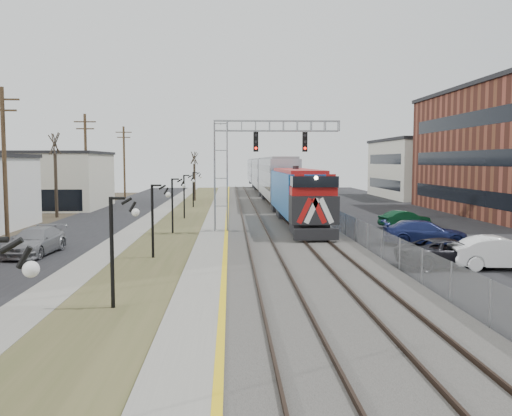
{
  "coord_description": "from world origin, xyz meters",
  "views": [
    {
      "loc": [
        0.17,
        -11.04,
        5.24
      ],
      "look_at": [
        1.62,
        19.33,
        2.6
      ],
      "focal_mm": 38.0,
      "sensor_mm": 36.0,
      "label": 1
    }
  ],
  "objects": [
    {
      "name": "car_lot_c",
      "position": [
        10.92,
        14.75,
        0.71
      ],
      "size": [
        5.37,
        3.0,
        1.42
      ],
      "primitive_type": "imported",
      "rotation": [
        0.0,
        0.0,
        1.7
      ],
      "color": "black",
      "rests_on": "ground"
    },
    {
      "name": "car_lot_b",
      "position": [
        13.2,
        14.13,
        0.79
      ],
      "size": [
        4.92,
        2.19,
        1.57
      ],
      "primitive_type": "imported",
      "rotation": [
        0.0,
        0.0,
        1.46
      ],
      "color": "white",
      "rests_on": "ground"
    },
    {
      "name": "track_near",
      "position": [
        2.0,
        35.0,
        0.28
      ],
      "size": [
        1.58,
        120.0,
        0.15
      ],
      "color": "#2D2119",
      "rests_on": "ballast_bed"
    },
    {
      "name": "bare_trees",
      "position": [
        -12.66,
        38.91,
        2.7
      ],
      "size": [
        12.3,
        42.3,
        5.95
      ],
      "color": "#382D23",
      "rests_on": "ground"
    },
    {
      "name": "utility_poles",
      "position": [
        -14.5,
        25.0,
        5.0
      ],
      "size": [
        0.28,
        80.28,
        10.0
      ],
      "color": "#4C3823",
      "rests_on": "ground"
    },
    {
      "name": "signal_gantry",
      "position": [
        1.22,
        27.99,
        5.59
      ],
      "size": [
        9.0,
        1.07,
        8.15
      ],
      "color": "gray",
      "rests_on": "ground"
    },
    {
      "name": "fence",
      "position": [
        8.2,
        35.0,
        0.8
      ],
      "size": [
        0.04,
        120.0,
        1.6
      ],
      "primitive_type": "cube",
      "color": "gray",
      "rests_on": "ground"
    },
    {
      "name": "street_west",
      "position": [
        -11.5,
        35.0,
        0.02
      ],
      "size": [
        7.0,
        120.0,
        0.04
      ],
      "primitive_type": "cube",
      "color": "black",
      "rests_on": "ground"
    },
    {
      "name": "train",
      "position": [
        5.5,
        66.52,
        2.92
      ],
      "size": [
        3.0,
        85.85,
        5.33
      ],
      "color": "#124E99",
      "rests_on": "ground"
    },
    {
      "name": "lampposts",
      "position": [
        -4.0,
        18.29,
        2.0
      ],
      "size": [
        0.14,
        62.14,
        4.0
      ],
      "color": "black",
      "rests_on": "ground"
    },
    {
      "name": "platform_edge",
      "position": [
        -0.12,
        35.0,
        0.24
      ],
      "size": [
        0.24,
        120.0,
        0.01
      ],
      "primitive_type": "cube",
      "color": "gold",
      "rests_on": "platform"
    },
    {
      "name": "car_street_b",
      "position": [
        -10.71,
        19.37,
        0.75
      ],
      "size": [
        2.46,
        5.28,
        1.49
      ],
      "primitive_type": "imported",
      "rotation": [
        0.0,
        0.0,
        -0.07
      ],
      "color": "gray",
      "rests_on": "ground"
    },
    {
      "name": "parking_lot",
      "position": [
        16.0,
        35.0,
        0.02
      ],
      "size": [
        16.0,
        120.0,
        0.04
      ],
      "primitive_type": "cube",
      "color": "black",
      "rests_on": "ground"
    },
    {
      "name": "car_lot_f",
      "position": [
        13.81,
        30.46,
        0.66
      ],
      "size": [
        4.25,
        2.47,
        1.32
      ],
      "primitive_type": "imported",
      "rotation": [
        0.0,
        0.0,
        1.86
      ],
      "color": "#0B3A1F",
      "rests_on": "ground"
    },
    {
      "name": "car_lot_e",
      "position": [
        12.4,
        23.51,
        0.72
      ],
      "size": [
        4.43,
        2.31,
        1.44
      ],
      "primitive_type": "imported",
      "rotation": [
        0.0,
        0.0,
        1.42
      ],
      "color": "gray",
      "rests_on": "ground"
    },
    {
      "name": "car_lot_d",
      "position": [
        12.25,
        21.76,
        0.76
      ],
      "size": [
        5.48,
        2.86,
        1.52
      ],
      "primitive_type": "imported",
      "rotation": [
        0.0,
        0.0,
        1.43
      ],
      "color": "navy",
      "rests_on": "ground"
    },
    {
      "name": "sidewalk",
      "position": [
        -7.0,
        35.0,
        0.04
      ],
      "size": [
        2.0,
        120.0,
        0.08
      ],
      "primitive_type": "cube",
      "color": "gray",
      "rests_on": "ground"
    },
    {
      "name": "ground",
      "position": [
        0.0,
        0.0,
        0.0
      ],
      "size": [
        160.0,
        160.0,
        0.0
      ],
      "primitive_type": "plane",
      "color": "#473D2D",
      "rests_on": "ground"
    },
    {
      "name": "ballast_bed",
      "position": [
        4.0,
        35.0,
        0.1
      ],
      "size": [
        8.0,
        120.0,
        0.2
      ],
      "primitive_type": "cube",
      "color": "#595651",
      "rests_on": "ground"
    },
    {
      "name": "platform",
      "position": [
        -1.0,
        35.0,
        0.12
      ],
      "size": [
        2.0,
        120.0,
        0.24
      ],
      "primitive_type": "cube",
      "color": "gray",
      "rests_on": "ground"
    },
    {
      "name": "track_far",
      "position": [
        5.5,
        35.0,
        0.28
      ],
      "size": [
        1.58,
        120.0,
        0.15
      ],
      "color": "#2D2119",
      "rests_on": "ballast_bed"
    },
    {
      "name": "grass_median",
      "position": [
        -4.0,
        35.0,
        0.03
      ],
      "size": [
        4.0,
        120.0,
        0.06
      ],
      "primitive_type": "cube",
      "color": "#464A27",
      "rests_on": "ground"
    }
  ]
}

